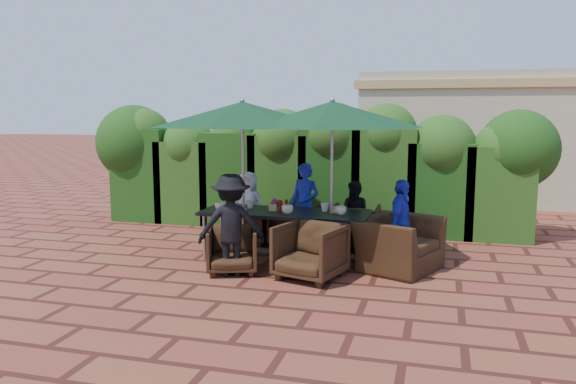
% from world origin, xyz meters
% --- Properties ---
extents(ground, '(80.00, 80.00, 0.00)m').
position_xyz_m(ground, '(0.00, 0.00, 0.00)').
color(ground, maroon).
rests_on(ground, ground).
extents(dining_table, '(2.56, 0.90, 0.75)m').
position_xyz_m(dining_table, '(0.22, -0.13, 0.68)').
color(dining_table, black).
rests_on(dining_table, ground).
extents(umbrella_left, '(2.91, 2.91, 2.46)m').
position_xyz_m(umbrella_left, '(-0.47, -0.07, 2.21)').
color(umbrella_left, gray).
rests_on(umbrella_left, ground).
extents(umbrella_right, '(2.65, 2.65, 2.46)m').
position_xyz_m(umbrella_right, '(0.93, -0.09, 2.21)').
color(umbrella_right, gray).
rests_on(umbrella_right, ground).
extents(chair_far_left, '(0.86, 0.82, 0.76)m').
position_xyz_m(chair_far_left, '(-0.63, 0.92, 0.38)').
color(chair_far_left, black).
rests_on(chair_far_left, ground).
extents(chair_far_mid, '(0.77, 0.72, 0.79)m').
position_xyz_m(chair_far_mid, '(0.12, 0.86, 0.39)').
color(chair_far_mid, black).
rests_on(chair_far_mid, ground).
extents(chair_far_right, '(0.79, 0.74, 0.80)m').
position_xyz_m(chair_far_right, '(1.16, 0.89, 0.40)').
color(chair_far_right, black).
rests_on(chair_far_right, ground).
extents(chair_near_left, '(0.86, 0.83, 0.71)m').
position_xyz_m(chair_near_left, '(-0.31, -1.00, 0.35)').
color(chair_near_left, black).
rests_on(chair_near_left, ground).
extents(chair_near_right, '(0.99, 0.96, 0.83)m').
position_xyz_m(chair_near_right, '(0.82, -1.01, 0.42)').
color(chair_near_right, black).
rests_on(chair_near_right, ground).
extents(chair_end_right, '(1.14, 1.35, 1.00)m').
position_xyz_m(chair_end_right, '(1.93, -0.23, 0.50)').
color(chair_end_right, black).
rests_on(chair_end_right, ground).
extents(adult_far_left, '(0.64, 0.43, 1.23)m').
position_xyz_m(adult_far_left, '(-0.72, 0.87, 0.61)').
color(adult_far_left, white).
rests_on(adult_far_left, ground).
extents(adult_far_mid, '(0.60, 0.54, 1.41)m').
position_xyz_m(adult_far_mid, '(0.32, 0.77, 0.71)').
color(adult_far_mid, '#212EB7').
rests_on(adult_far_mid, ground).
extents(adult_far_right, '(0.58, 0.40, 1.13)m').
position_xyz_m(adult_far_right, '(1.17, 0.85, 0.56)').
color(adult_far_right, black).
rests_on(adult_far_right, ground).
extents(adult_near_left, '(0.99, 0.68, 1.42)m').
position_xyz_m(adult_near_left, '(-0.26, -1.14, 0.71)').
color(adult_near_left, black).
rests_on(adult_near_left, ground).
extents(adult_end_right, '(0.50, 0.82, 1.30)m').
position_xyz_m(adult_end_right, '(1.97, -0.19, 0.65)').
color(adult_end_right, '#212EB7').
rests_on(adult_end_right, ground).
extents(child_left, '(0.30, 0.25, 0.77)m').
position_xyz_m(child_left, '(-0.26, 0.93, 0.39)').
color(child_left, '#D14981').
rests_on(child_left, ground).
extents(child_right, '(0.32, 0.29, 0.73)m').
position_xyz_m(child_right, '(0.74, 0.89, 0.37)').
color(child_right, '#8A499E').
rests_on(child_right, ground).
extents(pedestrian_a, '(1.83, 1.32, 1.86)m').
position_xyz_m(pedestrian_a, '(1.91, 4.18, 0.93)').
color(pedestrian_a, green).
rests_on(pedestrian_a, ground).
extents(pedestrian_b, '(0.80, 0.49, 1.67)m').
position_xyz_m(pedestrian_b, '(2.58, 4.40, 0.84)').
color(pedestrian_b, '#D14981').
rests_on(pedestrian_b, ground).
extents(pedestrian_c, '(1.13, 1.09, 1.68)m').
position_xyz_m(pedestrian_c, '(3.54, 4.27, 0.84)').
color(pedestrian_c, gray).
rests_on(pedestrian_c, ground).
extents(cup_a, '(0.16, 0.16, 0.12)m').
position_xyz_m(cup_a, '(-0.77, -0.31, 0.81)').
color(cup_a, beige).
rests_on(cup_a, dining_table).
extents(cup_b, '(0.13, 0.13, 0.12)m').
position_xyz_m(cup_b, '(-0.38, -0.01, 0.81)').
color(cup_b, beige).
rests_on(cup_b, dining_table).
extents(cup_c, '(0.17, 0.17, 0.14)m').
position_xyz_m(cup_c, '(0.31, -0.32, 0.82)').
color(cup_c, beige).
rests_on(cup_c, dining_table).
extents(cup_d, '(0.13, 0.13, 0.13)m').
position_xyz_m(cup_d, '(0.81, 0.03, 0.81)').
color(cup_d, beige).
rests_on(cup_d, dining_table).
extents(cup_e, '(0.16, 0.16, 0.13)m').
position_xyz_m(cup_e, '(1.09, -0.18, 0.81)').
color(cup_e, beige).
rests_on(cup_e, dining_table).
extents(ketchup_bottle, '(0.04, 0.04, 0.17)m').
position_xyz_m(ketchup_bottle, '(0.14, -0.12, 0.83)').
color(ketchup_bottle, '#B20C0A').
rests_on(ketchup_bottle, dining_table).
extents(sauce_bottle, '(0.04, 0.04, 0.17)m').
position_xyz_m(sauce_bottle, '(0.22, -0.04, 0.83)').
color(sauce_bottle, '#4C230C').
rests_on(sauce_bottle, dining_table).
extents(serving_tray, '(0.35, 0.25, 0.02)m').
position_xyz_m(serving_tray, '(-0.56, -0.28, 0.76)').
color(serving_tray, '#9F724D').
rests_on(serving_tray, dining_table).
extents(number_block_left, '(0.12, 0.06, 0.10)m').
position_xyz_m(number_block_left, '(0.03, -0.12, 0.80)').
color(number_block_left, tan).
rests_on(number_block_left, dining_table).
extents(number_block_right, '(0.12, 0.06, 0.10)m').
position_xyz_m(number_block_right, '(0.97, -0.07, 0.80)').
color(number_block_right, tan).
rests_on(number_block_right, dining_table).
extents(hedge_wall, '(9.10, 1.60, 2.44)m').
position_xyz_m(hedge_wall, '(-0.12, 2.32, 1.31)').
color(hedge_wall, '#183A10').
rests_on(hedge_wall, ground).
extents(building, '(6.20, 3.08, 3.20)m').
position_xyz_m(building, '(3.50, 6.99, 1.61)').
color(building, beige).
rests_on(building, ground).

